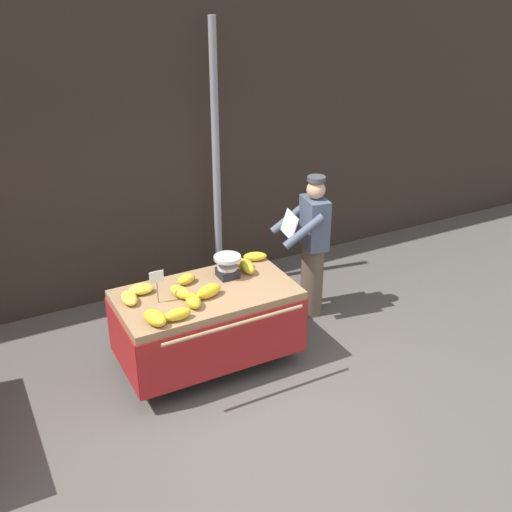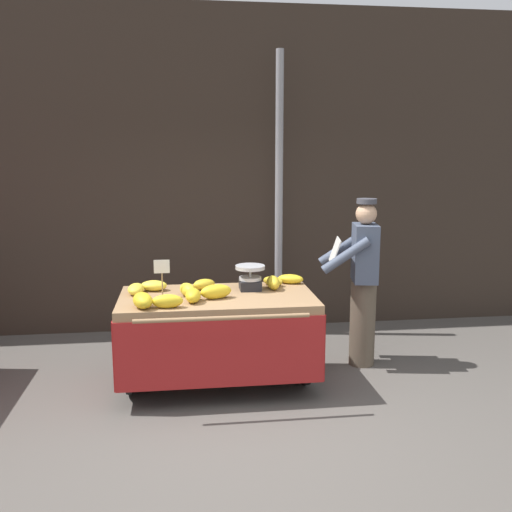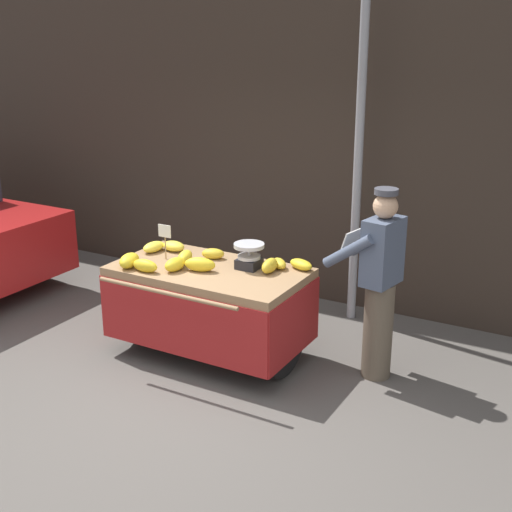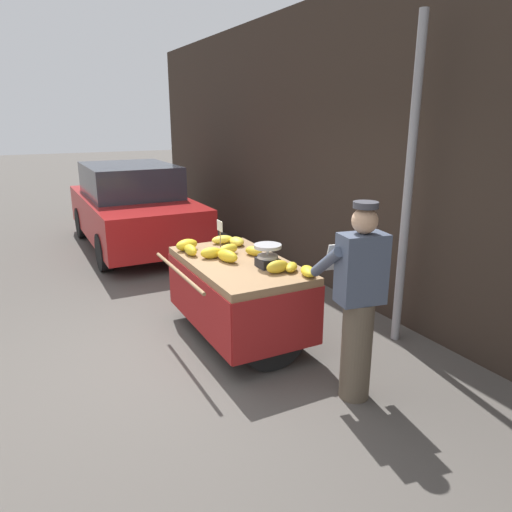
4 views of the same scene
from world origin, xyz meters
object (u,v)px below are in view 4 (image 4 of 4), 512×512
object	(u,v)px
price_sign	(220,229)
banana_bunch_7	(227,256)
street_pole	(408,189)
banana_cart	(238,282)
banana_bunch_5	(228,249)
banana_bunch_10	(291,267)
banana_bunch_1	(187,245)
banana_bunch_0	(237,241)
weighing_scale	(268,256)
banana_bunch_6	(222,240)
banana_bunch_2	(277,267)
vendor_person	(358,302)
banana_bunch_8	(211,253)
banana_bunch_9	(308,271)
parked_car	(133,207)
banana_bunch_4	(191,250)
banana_bunch_3	(254,251)

from	to	relation	value
price_sign	banana_bunch_7	bearing A→B (deg)	-14.32
street_pole	banana_cart	world-z (taller)	street_pole
banana_bunch_5	banana_bunch_10	world-z (taller)	banana_bunch_5
banana_bunch_1	banana_bunch_0	bearing A→B (deg)	83.82
price_sign	banana_bunch_1	world-z (taller)	price_sign
weighing_scale	price_sign	distance (m)	0.84
weighing_scale	banana_bunch_6	size ratio (longest dim) A/B	1.05
banana_bunch_7	banana_bunch_10	bearing A→B (deg)	36.25
banana_bunch_0	banana_bunch_10	xyz separation A→B (m)	(1.14, 0.06, -0.00)
price_sign	banana_bunch_1	distance (m)	0.42
banana_bunch_2	banana_bunch_10	size ratio (longest dim) A/B	1.12
banana_bunch_1	banana_bunch_7	xyz separation A→B (m)	(0.63, 0.23, -0.00)
banana_cart	banana_bunch_10	size ratio (longest dim) A/B	8.32
banana_bunch_1	banana_bunch_7	bearing A→B (deg)	19.86
price_sign	banana_cart	bearing A→B (deg)	-0.91
banana_bunch_1	vendor_person	size ratio (longest dim) A/B	0.16
banana_cart	banana_bunch_8	size ratio (longest dim) A/B	7.60
street_pole	banana_bunch_6	xyz separation A→B (m)	(-1.56, -1.37, -0.72)
banana_bunch_6	banana_bunch_9	xyz separation A→B (m)	(1.49, 0.24, -0.00)
street_pole	banana_bunch_0	xyz separation A→B (m)	(-1.40, -1.25, -0.72)
price_sign	parked_car	bearing A→B (deg)	-178.75
banana_bunch_1	banana_bunch_2	bearing A→B (deg)	23.16
banana_bunch_1	banana_bunch_4	distance (m)	0.21
weighing_scale	parked_car	distance (m)	4.70
banana_bunch_4	banana_bunch_6	xyz separation A→B (m)	(-0.30, 0.51, -0.01)
banana_bunch_5	banana_bunch_6	xyz separation A→B (m)	(-0.47, 0.13, -0.01)
banana_cart	banana_bunch_8	bearing A→B (deg)	-136.33
weighing_scale	vendor_person	xyz separation A→B (m)	(1.17, 0.22, -0.12)
banana_bunch_2	vendor_person	world-z (taller)	vendor_person
price_sign	vendor_person	distance (m)	2.04
banana_bunch_3	banana_bunch_7	distance (m)	0.37
banana_bunch_9	banana_bunch_10	xyz separation A→B (m)	(-0.19, -0.07, -0.00)
vendor_person	banana_bunch_5	bearing A→B (deg)	-167.57
banana_cart	banana_bunch_0	size ratio (longest dim) A/B	7.25
banana_bunch_0	banana_bunch_3	world-z (taller)	banana_bunch_3
banana_bunch_1	parked_car	xyz separation A→B (m)	(-3.72, 0.26, -0.20)
price_sign	banana_bunch_1	bearing A→B (deg)	-113.71
price_sign	banana_bunch_8	size ratio (longest dim) A/B	1.44
vendor_person	parked_car	bearing A→B (deg)	-175.39
banana_bunch_6	banana_bunch_2	bearing A→B (deg)	1.18
banana_bunch_3	banana_bunch_1	bearing A→B (deg)	-132.65
parked_car	banana_bunch_5	bearing A→B (deg)	1.18
banana_bunch_1	banana_bunch_2	distance (m)	1.29
banana_bunch_4	vendor_person	size ratio (longest dim) A/B	0.15
weighing_scale	banana_bunch_8	world-z (taller)	weighing_scale
banana_bunch_10	banana_bunch_4	bearing A→B (deg)	-145.77
banana_bunch_1	price_sign	bearing A→B (deg)	66.29
price_sign	banana_bunch_10	size ratio (longest dim) A/B	1.58
banana_bunch_6	banana_bunch_8	world-z (taller)	banana_bunch_8
banana_bunch_8	banana_bunch_10	world-z (taller)	banana_bunch_8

